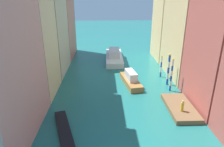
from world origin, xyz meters
TOP-DOWN VIEW (x-y plane):
  - ground_plane at (0.00, 24.50)m, footprint 154.00×154.00m
  - building_left_1 at (-12.87, 15.11)m, footprint 7.82×7.46m
  - building_left_2 at (-12.87, 24.01)m, footprint 7.82×9.83m
  - building_left_3 at (-12.87, 34.21)m, footprint 7.82×10.41m
  - building_right_2 at (12.87, 21.36)m, footprint 7.82×11.33m
  - building_right_3 at (12.87, 31.60)m, footprint 7.82×8.61m
  - waterfront_dock at (7.20, 9.57)m, footprint 3.07×6.63m
  - person_on_dock at (6.93, 8.30)m, footprint 0.36×0.36m
  - mooring_pole_0 at (7.57, 14.89)m, footprint 0.29×0.29m
  - mooring_pole_1 at (7.80, 17.14)m, footprint 0.35×0.35m
  - mooring_pole_2 at (7.57, 20.36)m, footprint 0.29×0.29m
  - vaporetto_white at (0.06, 30.09)m, footprint 3.58×11.16m
  - gondola_black at (-5.70, 3.78)m, footprint 4.53×10.75m
  - motorboat_0 at (2.07, 17.47)m, footprint 3.02×6.95m

SIDE VIEW (x-z plane):
  - ground_plane at x=0.00m, z-range 0.00..0.00m
  - gondola_black at x=-5.70m, z-range 0.00..0.45m
  - waterfront_dock at x=7.20m, z-range 0.00..0.57m
  - motorboat_0 at x=2.07m, z-range -0.31..1.85m
  - vaporetto_white at x=0.06m, z-range -0.34..2.02m
  - person_on_dock at x=6.93m, z-range 0.51..1.90m
  - mooring_pole_2 at x=7.57m, z-range 0.04..3.82m
  - mooring_pole_0 at x=7.57m, z-range 0.05..5.00m
  - mooring_pole_1 at x=7.80m, z-range 0.05..5.09m
  - building_left_2 at x=-12.87m, z-range 0.01..16.25m
  - building_left_1 at x=-12.87m, z-range 0.01..17.17m
  - building_right_2 at x=12.87m, z-range 0.01..18.02m
  - building_right_3 at x=12.87m, z-range 0.01..20.64m
  - building_left_3 at x=-12.87m, z-range 0.01..22.05m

